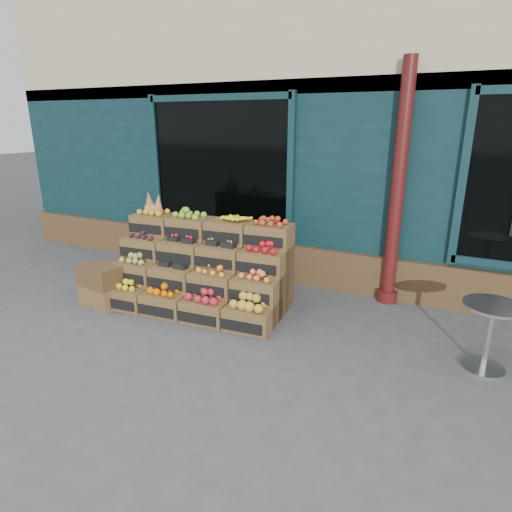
% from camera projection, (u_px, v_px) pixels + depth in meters
% --- Properties ---
extents(ground, '(60.00, 60.00, 0.00)m').
position_uv_depth(ground, '(244.00, 347.00, 4.84)').
color(ground, '#464649').
rests_on(ground, ground).
extents(shop_facade, '(12.00, 6.24, 4.80)m').
position_uv_depth(shop_facade, '(365.00, 123.00, 8.47)').
color(shop_facade, '#0C262B').
rests_on(shop_facade, ground).
extents(crate_display, '(2.46, 1.36, 1.48)m').
position_uv_depth(crate_display, '(202.00, 272.00, 5.86)').
color(crate_display, brown).
rests_on(crate_display, ground).
extents(spare_crates, '(0.60, 0.45, 0.57)m').
position_uv_depth(spare_crates, '(102.00, 285.00, 5.88)').
color(spare_crates, brown).
rests_on(spare_crates, ground).
extents(bistro_table, '(0.58, 0.58, 0.72)m').
position_uv_depth(bistro_table, '(490.00, 330.00, 4.27)').
color(bistro_table, silver).
rests_on(bistro_table, ground).
extents(shopkeeper, '(0.91, 0.73, 2.18)m').
position_uv_depth(shopkeeper, '(212.00, 200.00, 7.66)').
color(shopkeeper, '#195A2B').
rests_on(shopkeeper, ground).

